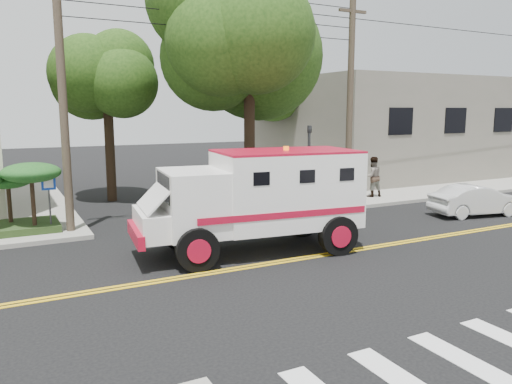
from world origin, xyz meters
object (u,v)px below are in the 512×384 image
armored_truck (259,195)px  parked_sedan (476,200)px  pedestrian_b (372,177)px  pedestrian_a (343,185)px

armored_truck → parked_sedan: bearing=9.6°
armored_truck → pedestrian_b: bearing=37.4°
parked_sedan → pedestrian_b: (-1.36, 4.75, 0.48)m
armored_truck → pedestrian_a: bearing=40.4°
parked_sedan → pedestrian_a: 5.39m
pedestrian_a → pedestrian_b: (2.56, 1.08, 0.08)m
parked_sedan → armored_truck: bearing=104.5°
parked_sedan → pedestrian_b: size_ratio=1.98×
parked_sedan → pedestrian_a: (-3.92, 3.68, 0.40)m
parked_sedan → pedestrian_a: bearing=58.2°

